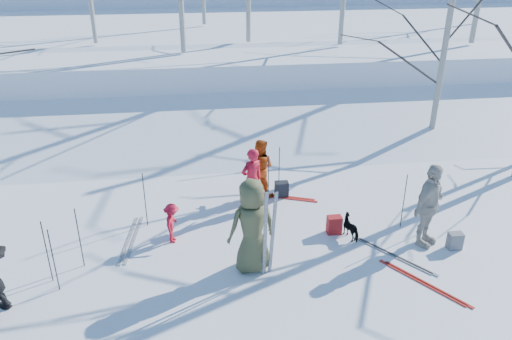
{
  "coord_description": "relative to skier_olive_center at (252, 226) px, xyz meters",
  "views": [
    {
      "loc": [
        -1.3,
        -8.61,
        6.13
      ],
      "look_at": [
        0.0,
        1.5,
        1.3
      ],
      "focal_mm": 35.0,
      "sensor_mm": 36.0,
      "label": 1
    }
  ],
  "objects": [
    {
      "name": "ground",
      "position": [
        0.32,
        0.37,
        -0.99
      ],
      "size": [
        120.0,
        120.0,
        0.0
      ],
      "primitive_type": "plane",
      "color": "white",
      "rests_on": "ground"
    },
    {
      "name": "snow_ramp",
      "position": [
        0.32,
        7.37,
        -0.84
      ],
      "size": [
        70.0,
        9.49,
        4.12
      ],
      "primitive_type": "cube",
      "rotation": [
        0.3,
        0.0,
        0.0
      ],
      "color": "white",
      "rests_on": "ground"
    },
    {
      "name": "snow_plateau",
      "position": [
        0.32,
        17.37,
        0.01
      ],
      "size": [
        70.0,
        18.0,
        2.2
      ],
      "primitive_type": "cube",
      "color": "white",
      "rests_on": "ground"
    },
    {
      "name": "skier_olive_center",
      "position": [
        0.0,
        0.0,
        0.0
      ],
      "size": [
        1.09,
        0.85,
        1.97
      ],
      "primitive_type": "imported",
      "rotation": [
        0.0,
        0.0,
        3.4
      ],
      "color": "#45492B",
      "rests_on": "ground"
    },
    {
      "name": "skier_red_north",
      "position": [
        0.28,
        2.4,
        -0.19
      ],
      "size": [
        0.69,
        0.6,
        1.59
      ],
      "primitive_type": "imported",
      "rotation": [
        0.0,
        0.0,
        3.61
      ],
      "color": "red",
      "rests_on": "ground"
    },
    {
      "name": "skier_redor_behind",
      "position": [
        0.57,
        3.1,
        -0.22
      ],
      "size": [
        0.92,
        0.84,
        1.53
      ],
      "primitive_type": "imported",
      "rotation": [
        0.0,
        0.0,
        2.7
      ],
      "color": "#C2460E",
      "rests_on": "ground"
    },
    {
      "name": "skier_red_seated",
      "position": [
        -1.6,
        1.19,
        -0.53
      ],
      "size": [
        0.43,
        0.64,
        0.92
      ],
      "primitive_type": "imported",
      "rotation": [
        0.0,
        0.0,
        1.42
      ],
      "color": "red",
      "rests_on": "ground"
    },
    {
      "name": "skier_cream_east",
      "position": [
        3.81,
        0.4,
        -0.04
      ],
      "size": [
        1.16,
        1.04,
        1.89
      ],
      "primitive_type": "imported",
      "rotation": [
        0.0,
        0.0,
        0.66
      ],
      "color": "beige",
      "rests_on": "ground"
    },
    {
      "name": "dog",
      "position": [
        2.33,
        0.85,
        -0.73
      ],
      "size": [
        0.47,
        0.66,
        0.51
      ],
      "primitive_type": "imported",
      "rotation": [
        0.0,
        0.0,
        3.5
      ],
      "color": "black",
      "rests_on": "ground"
    },
    {
      "name": "upright_ski_left",
      "position": [
        0.22,
        -0.27,
        -0.04
      ],
      "size": [
        0.1,
        0.16,
        1.9
      ],
      "primitive_type": "cube",
      "rotation": [
        0.07,
        0.0,
        0.18
      ],
      "color": "silver",
      "rests_on": "ground"
    },
    {
      "name": "upright_ski_right",
      "position": [
        0.37,
        -0.26,
        -0.04
      ],
      "size": [
        0.15,
        0.23,
        1.89
      ],
      "primitive_type": "cube",
      "rotation": [
        0.1,
        0.0,
        0.4
      ],
      "color": "silver",
      "rests_on": "ground"
    },
    {
      "name": "ski_pair_a",
      "position": [
        3.01,
        0.03,
        -0.98
      ],
      "size": [
        2.02,
        2.09,
        0.02
      ],
      "primitive_type": null,
      "rotation": [
        0.0,
        0.0,
        0.64
      ],
      "color": "silver",
      "rests_on": "ground"
    },
    {
      "name": "ski_pair_b",
      "position": [
        -2.54,
        1.35,
        -0.98
      ],
      "size": [
        0.62,
        1.94,
        0.02
      ],
      "primitive_type": null,
      "rotation": [
        0.0,
        0.0,
        -0.11
      ],
      "color": "silver",
      "rests_on": "ground"
    },
    {
      "name": "ski_pair_c",
      "position": [
        1.06,
        2.9,
        -0.98
      ],
      "size": [
        1.48,
        2.03,
        0.02
      ],
      "primitive_type": null,
      "rotation": [
        0.0,
        0.0,
        1.2
      ],
      "color": "#AB2018",
      "rests_on": "ground"
    },
    {
      "name": "ski_pair_d",
      "position": [
        3.25,
        -0.92,
        -0.98
      ],
      "size": [
        1.97,
        2.09,
        0.02
      ],
      "primitive_type": null,
      "rotation": [
        0.0,
        0.0,
        0.6
      ],
      "color": "#AB2018",
      "rests_on": "ground"
    },
    {
      "name": "ski_pole_a",
      "position": [
        -2.22,
        1.94,
        -0.32
      ],
      "size": [
        0.02,
        0.02,
        1.34
      ],
      "primitive_type": "cylinder",
      "color": "black",
      "rests_on": "ground"
    },
    {
      "name": "ski_pole_b",
      "position": [
        1.06,
        3.03,
        -0.32
      ],
      "size": [
        0.02,
        0.02,
        1.34
      ],
      "primitive_type": "cylinder",
      "color": "black",
      "rests_on": "ground"
    },
    {
      "name": "ski_pole_c",
      "position": [
        -3.92,
        0.09,
        -0.32
      ],
      "size": [
        0.02,
        0.02,
        1.34
      ],
      "primitive_type": "cylinder",
      "color": "black",
      "rests_on": "ground"
    },
    {
      "name": "ski_pole_d",
      "position": [
        -3.72,
        -0.22,
        -0.32
      ],
      "size": [
        0.02,
        0.02,
        1.34
      ],
      "primitive_type": "cylinder",
      "color": "black",
      "rests_on": "ground"
    },
    {
      "name": "ski_pole_e",
      "position": [
        -3.39,
        0.5,
        -0.32
      ],
      "size": [
        0.02,
        0.02,
        1.34
      ],
      "primitive_type": "cylinder",
      "color": "black",
      "rests_on": "ground"
    },
    {
      "name": "ski_pole_f",
      "position": [
        0.71,
        2.51,
        -0.32
      ],
      "size": [
        0.02,
        0.02,
        1.34
      ],
      "primitive_type": "cylinder",
      "color": "black",
      "rests_on": "ground"
    },
    {
      "name": "ski_pole_g",
      "position": [
        3.87,
        0.76,
        -0.32
      ],
      "size": [
        0.02,
        0.02,
        1.34
      ],
      "primitive_type": "cylinder",
      "color": "black",
      "rests_on": "ground"
    },
    {
      "name": "ski_pole_h",
      "position": [
        3.6,
        1.14,
        -0.32
      ],
      "size": [
        0.02,
        0.02,
        1.34
      ],
      "primitive_type": "cylinder",
      "color": "black",
      "rests_on": "ground"
    },
    {
      "name": "backpack_red",
      "position": [
        1.99,
        1.07,
        -0.78
      ],
      "size": [
        0.32,
        0.22,
        0.42
      ],
      "primitive_type": "cube",
      "color": "maroon",
      "rests_on": "ground"
    },
    {
      "name": "backpack_grey",
      "position": [
        4.39,
        0.13,
        -0.8
      ],
      "size": [
        0.3,
        0.2,
        0.38
      ],
      "primitive_type": "cube",
      "color": "slate",
      "rests_on": "ground"
    },
    {
      "name": "backpack_dark",
      "position": [
        1.12,
        2.94,
        -0.79
      ],
      "size": [
        0.34,
        0.24,
        0.4
      ],
      "primitive_type": "cube",
      "color": "black",
      "rests_on": "ground"
    },
    {
      "name": "birch_edge_e",
      "position": [
        6.59,
        6.05,
        1.73
      ],
      "size": [
        4.4,
        4.4,
        5.43
      ],
      "primitive_type": null,
      "color": "silver",
      "rests_on": "ground"
    }
  ]
}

